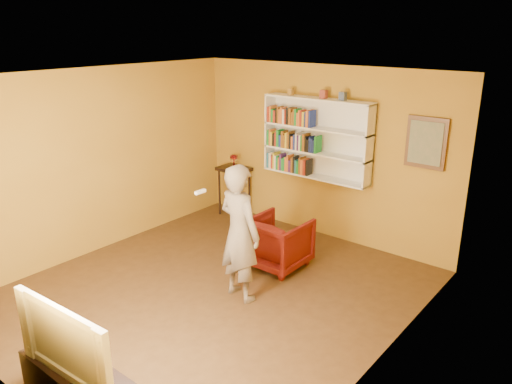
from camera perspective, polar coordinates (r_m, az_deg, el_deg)
room_shell at (r=6.10m, az=-5.21°, el=-3.00°), size 5.30×5.80×2.88m
bookshelf at (r=7.76m, az=7.15°, el=6.12°), size 1.80×0.29×1.23m
books_row_lower at (r=8.03m, az=3.86°, el=3.25°), size 0.79×0.19×0.27m
books_row_middle at (r=7.91m, az=4.20°, el=5.85°), size 0.93×0.19×0.27m
books_row_upper at (r=7.86m, az=4.01°, el=8.60°), size 0.81×0.19×0.26m
ornament_left at (r=7.87m, az=4.01°, el=11.33°), size 0.07×0.07×0.10m
ornament_centre at (r=7.55m, az=7.74°, el=11.01°), size 0.09×0.09×0.12m
ornament_right at (r=7.39m, az=9.89°, el=10.73°), size 0.09×0.09×0.12m
framed_painting at (r=7.07m, az=18.86°, el=5.34°), size 0.55×0.05×0.70m
console_table at (r=8.78m, az=-2.51°, el=1.88°), size 0.54×0.41×0.88m
ruby_lustre at (r=8.70m, az=-2.54°, el=3.88°), size 0.14×0.14×0.23m
armchair at (r=7.02m, az=2.52°, el=-5.76°), size 0.77×0.79×0.72m
person at (r=6.04m, az=-1.88°, el=-4.70°), size 0.68×0.50×1.72m
game_remote at (r=5.77m, az=-6.38°, el=0.03°), size 0.04×0.15×0.04m
television at (r=4.53m, az=-19.94°, el=-15.28°), size 1.17×0.21×0.67m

